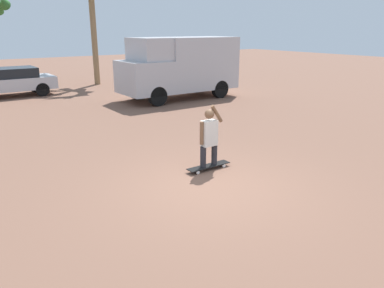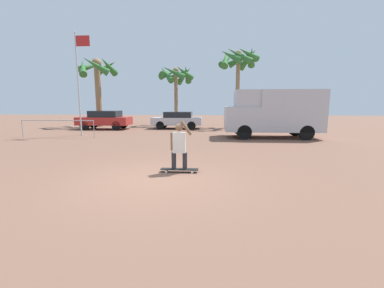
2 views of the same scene
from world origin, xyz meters
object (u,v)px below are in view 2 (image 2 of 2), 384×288
object	(u,v)px
parked_car_red	(105,119)
palm_tree_near_van	(239,61)
parked_car_silver	(177,120)
flagpole	(79,77)
palm_tree_far_left	(97,73)
camper_van	(274,112)
skateboard	(179,169)
person_skateboarder	(179,144)
palm_tree_center_background	(176,76)

from	to	relation	value
parked_car_red	palm_tree_near_van	distance (m)	12.17
parked_car_silver	flagpole	bearing A→B (deg)	-137.11
palm_tree_far_left	parked_car_silver	bearing A→B (deg)	-11.65
palm_tree_far_left	flagpole	bearing A→B (deg)	-75.18
camper_van	parked_car_silver	xyz separation A→B (m)	(-6.57, 5.30, -0.82)
skateboard	person_skateboarder	distance (m)	0.78
parked_car_red	person_skateboarder	bearing A→B (deg)	-59.04
parked_car_silver	person_skateboarder	bearing A→B (deg)	-82.40
parked_car_red	flagpole	world-z (taller)	flagpole
person_skateboarder	camper_van	distance (m)	9.68
parked_car_red	palm_tree_center_background	xyz separation A→B (m)	(5.26, 4.41, 3.86)
person_skateboarder	parked_car_silver	distance (m)	13.83
camper_van	palm_tree_center_background	xyz separation A→B (m)	(-7.15, 8.78, 3.09)
skateboard	person_skateboarder	bearing A→B (deg)	180.00
palm_tree_near_van	flagpole	world-z (taller)	palm_tree_near_van
camper_van	flagpole	size ratio (longest dim) A/B	0.87
camper_van	flagpole	distance (m)	12.32
skateboard	parked_car_red	size ratio (longest dim) A/B	0.28
parked_car_red	parked_car_silver	bearing A→B (deg)	9.10
skateboard	palm_tree_center_background	xyz separation A→B (m)	(-2.40, 17.18, 4.58)
palm_tree_near_van	palm_tree_center_background	size ratio (longest dim) A/B	1.20
parked_car_red	palm_tree_near_van	xyz separation A→B (m)	(10.89, 2.43, 4.85)
palm_tree_center_background	palm_tree_far_left	bearing A→B (deg)	-163.77
skateboard	parked_car_red	world-z (taller)	parked_car_red
parked_car_red	palm_tree_center_background	size ratio (longest dim) A/B	0.74
camper_van	flagpole	xyz separation A→B (m)	(-12.13, 0.14, 2.16)
palm_tree_near_van	palm_tree_center_background	xyz separation A→B (m)	(-5.63, 1.98, -0.99)
palm_tree_near_van	palm_tree_far_left	distance (m)	12.41
palm_tree_center_background	camper_van	bearing A→B (deg)	-50.85
palm_tree_center_background	palm_tree_far_left	world-z (taller)	palm_tree_far_left
parked_car_silver	palm_tree_center_background	bearing A→B (deg)	99.34
parked_car_silver	flagpole	xyz separation A→B (m)	(-5.56, -5.16, 2.97)
camper_van	palm_tree_center_background	size ratio (longest dim) A/B	1.00
skateboard	parked_car_silver	size ratio (longest dim) A/B	0.28
palm_tree_center_background	flagpole	size ratio (longest dim) A/B	0.87
flagpole	skateboard	bearing A→B (deg)	-49.15
camper_van	palm_tree_far_left	xyz separation A→B (m)	(-13.90, 6.81, 3.21)
parked_car_silver	flagpole	world-z (taller)	flagpole
palm_tree_near_van	flagpole	xyz separation A→B (m)	(-10.62, -6.66, -1.93)
palm_tree_far_left	camper_van	bearing A→B (deg)	-26.11
parked_car_red	palm_tree_center_background	world-z (taller)	palm_tree_center_background
skateboard	flagpole	xyz separation A→B (m)	(-7.39, 8.54, 3.64)
camper_van	palm_tree_center_background	world-z (taller)	palm_tree_center_background
parked_car_silver	palm_tree_center_background	xyz separation A→B (m)	(-0.57, 3.48, 3.91)
skateboard	palm_tree_center_background	size ratio (longest dim) A/B	0.20
person_skateboarder	palm_tree_center_background	size ratio (longest dim) A/B	0.26
flagpole	palm_tree_near_van	bearing A→B (deg)	32.09
flagpole	parked_car_silver	bearing A→B (deg)	42.89
palm_tree_far_left	palm_tree_center_background	bearing A→B (deg)	16.23
parked_car_silver	palm_tree_far_left	xyz separation A→B (m)	(-7.32, 1.51, 4.03)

